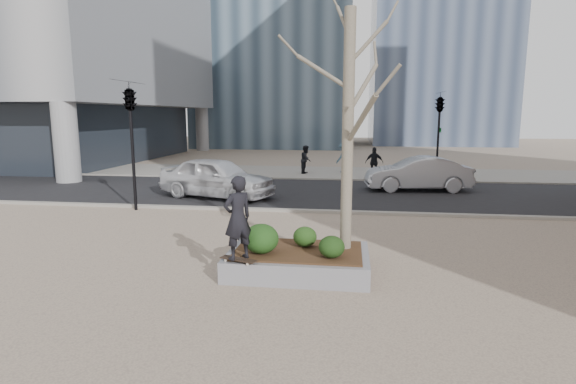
# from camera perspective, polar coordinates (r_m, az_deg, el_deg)

# --- Properties ---
(ground) EXTENTS (120.00, 120.00, 0.00)m
(ground) POSITION_cam_1_polar(r_m,az_deg,el_deg) (10.05, -4.45, -9.76)
(ground) COLOR tan
(ground) RESTS_ON ground
(street) EXTENTS (60.00, 8.00, 0.02)m
(street) POSITION_cam_1_polar(r_m,az_deg,el_deg) (19.64, 1.75, -0.05)
(street) COLOR black
(street) RESTS_ON ground
(far_sidewalk) EXTENTS (60.00, 6.00, 0.02)m
(far_sidewalk) POSITION_cam_1_polar(r_m,az_deg,el_deg) (26.54, 3.36, 2.50)
(far_sidewalk) COLOR gray
(far_sidewalk) RESTS_ON ground
(planter) EXTENTS (3.00, 2.00, 0.45)m
(planter) POSITION_cam_1_polar(r_m,az_deg,el_deg) (9.82, 1.31, -8.82)
(planter) COLOR gray
(planter) RESTS_ON ground
(planter_mulch) EXTENTS (2.70, 1.70, 0.04)m
(planter_mulch) POSITION_cam_1_polar(r_m,az_deg,el_deg) (9.74, 1.32, -7.45)
(planter_mulch) COLOR #382314
(planter_mulch) RESTS_ON planter
(sycamore_tree) EXTENTS (2.80, 2.80, 6.60)m
(sycamore_tree) POSITION_cam_1_polar(r_m,az_deg,el_deg) (9.56, 7.71, 12.30)
(sycamore_tree) COLOR gray
(sycamore_tree) RESTS_ON planter_mulch
(shrub_left) EXTENTS (0.73, 0.73, 0.62)m
(shrub_left) POSITION_cam_1_polar(r_m,az_deg,el_deg) (9.44, -3.42, -5.93)
(shrub_left) COLOR #1A3B12
(shrub_left) RESTS_ON planter_mulch
(shrub_middle) EXTENTS (0.52, 0.52, 0.44)m
(shrub_middle) POSITION_cam_1_polar(r_m,az_deg,el_deg) (9.92, 2.17, -5.68)
(shrub_middle) COLOR #1C3A12
(shrub_middle) RESTS_ON planter_mulch
(shrub_right) EXTENTS (0.53, 0.53, 0.45)m
(shrub_right) POSITION_cam_1_polar(r_m,az_deg,el_deg) (9.20, 5.56, -6.95)
(shrub_right) COLOR black
(shrub_right) RESTS_ON planter_mulch
(skateboard) EXTENTS (0.80, 0.45, 0.08)m
(skateboard) POSITION_cam_1_polar(r_m,az_deg,el_deg) (9.10, -6.31, -8.65)
(skateboard) COLOR black
(skateboard) RESTS_ON planter
(skateboarder) EXTENTS (0.71, 0.71, 1.67)m
(skateboarder) POSITION_cam_1_polar(r_m,az_deg,el_deg) (8.87, -6.41, -3.29)
(skateboarder) COLOR black
(skateboarder) RESTS_ON skateboard
(police_car) EXTENTS (5.22, 3.41, 1.65)m
(police_car) POSITION_cam_1_polar(r_m,az_deg,el_deg) (18.51, -9.06, 1.85)
(police_car) COLOR silver
(police_car) RESTS_ON street
(car_silver) EXTENTS (4.70, 2.01, 1.50)m
(car_silver) POSITION_cam_1_polar(r_m,az_deg,el_deg) (20.84, 16.14, 2.25)
(car_silver) COLOR #A7A8AF
(car_silver) RESTS_ON street
(pedestrian_a) EXTENTS (0.72, 0.87, 1.61)m
(pedestrian_a) POSITION_cam_1_polar(r_m,az_deg,el_deg) (25.91, 2.30, 4.15)
(pedestrian_a) COLOR black
(pedestrian_a) RESTS_ON far_sidewalk
(pedestrian_b) EXTENTS (1.20, 1.28, 1.74)m
(pedestrian_b) POSITION_cam_1_polar(r_m,az_deg,el_deg) (26.62, 7.05, 4.37)
(pedestrian_b) COLOR #375263
(pedestrian_b) RESTS_ON far_sidewalk
(pedestrian_c) EXTENTS (0.97, 0.44, 1.62)m
(pedestrian_c) POSITION_cam_1_polar(r_m,az_deg,el_deg) (24.72, 10.90, 3.72)
(pedestrian_c) COLOR black
(pedestrian_c) RESTS_ON far_sidewalk
(traffic_light_near) EXTENTS (0.60, 2.48, 4.50)m
(traffic_light_near) POSITION_cam_1_polar(r_m,az_deg,el_deg) (16.69, -19.15, 5.43)
(traffic_light_near) COLOR black
(traffic_light_near) RESTS_ON ground
(traffic_light_far) EXTENTS (0.60, 2.48, 4.50)m
(traffic_light_far) POSITION_cam_1_polar(r_m,az_deg,el_deg) (24.28, 18.53, 6.64)
(traffic_light_far) COLOR black
(traffic_light_far) RESTS_ON ground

